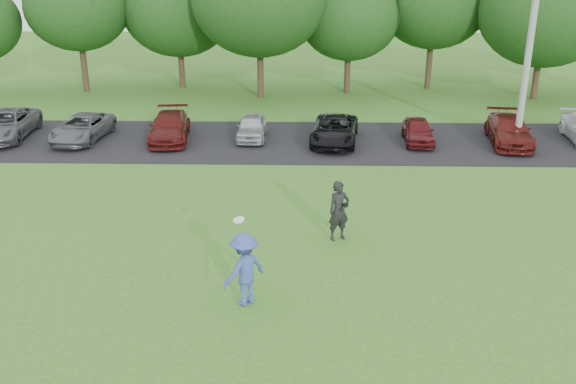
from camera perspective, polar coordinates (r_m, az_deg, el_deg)
ground at (r=16.81m, az=-0.29°, el=-8.52°), size 100.00×100.00×0.00m
parking_lot at (r=28.80m, az=0.46°, el=4.53°), size 32.00×6.50×0.03m
utility_pole at (r=28.66m, az=20.78°, el=12.82°), size 0.28×0.28×9.52m
frisbee_player at (r=15.73m, az=-3.91°, el=-6.87°), size 1.36×1.35×2.28m
camera_bystander at (r=19.09m, az=4.54°, el=-1.67°), size 0.79×0.68×1.84m
parked_cars at (r=28.74m, az=-2.02°, el=5.71°), size 28.12×4.87×1.24m
tree_row at (r=37.49m, az=3.15°, el=16.08°), size 42.39×9.85×8.64m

